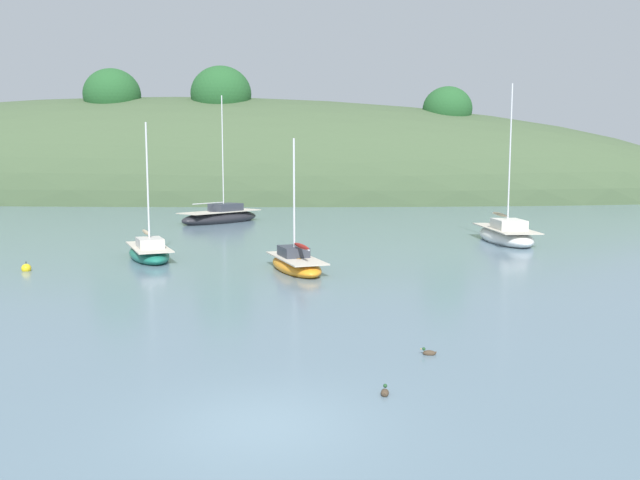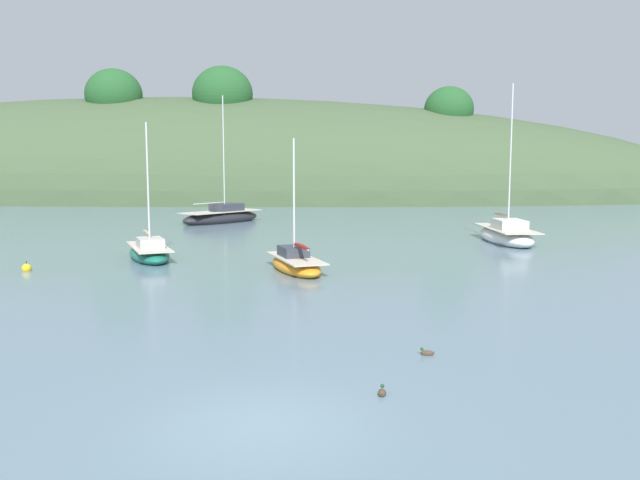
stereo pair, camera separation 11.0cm
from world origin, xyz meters
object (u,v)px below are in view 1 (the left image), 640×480
object	(u,v)px
sailboat_cream_ketch	(149,252)
duck_straggler	(429,353)
sailboat_blue_center	(296,264)
duck_lone_right	(385,392)
sailboat_red_portside	(221,217)
mooring_buoy_inner	(26,268)
sailboat_navy_dinghy	(506,235)

from	to	relation	value
sailboat_cream_ketch	duck_straggler	bearing A→B (deg)	-52.08
sailboat_cream_ketch	sailboat_blue_center	size ratio (longest dim) A/B	1.15
duck_lone_right	duck_straggler	bearing A→B (deg)	66.89
sailboat_red_portside	mooring_buoy_inner	bearing A→B (deg)	-99.55
sailboat_navy_dinghy	mooring_buoy_inner	world-z (taller)	sailboat_navy_dinghy
sailboat_red_portside	duck_straggler	bearing A→B (deg)	-70.34
sailboat_navy_dinghy	sailboat_cream_ketch	xyz separation A→B (m)	(-20.20, -8.32, -0.09)
sailboat_cream_ketch	duck_straggler	distance (m)	20.65
sailboat_cream_ketch	mooring_buoy_inner	xyz separation A→B (m)	(-4.56, -3.95, -0.23)
sailboat_cream_ketch	sailboat_blue_center	world-z (taller)	sailboat_cream_ketch
sailboat_navy_dinghy	duck_straggler	world-z (taller)	sailboat_navy_dinghy
sailboat_cream_ketch	sailboat_blue_center	bearing A→B (deg)	-21.84
duck_straggler	sailboat_red_portside	bearing A→B (deg)	109.66
mooring_buoy_inner	sailboat_cream_ketch	bearing A→B (deg)	40.92
mooring_buoy_inner	sailboat_red_portside	bearing A→B (deg)	80.45
sailboat_cream_ketch	mooring_buoy_inner	world-z (taller)	sailboat_cream_ketch
sailboat_cream_ketch	sailboat_blue_center	distance (m)	8.58
mooring_buoy_inner	duck_straggler	size ratio (longest dim) A/B	1.27
sailboat_navy_dinghy	duck_lone_right	xyz separation A→B (m)	(-8.81, -27.66, -0.39)
duck_lone_right	sailboat_red_portside	bearing A→B (deg)	106.55
mooring_buoy_inner	duck_lone_right	size ratio (longest dim) A/B	1.27
sailboat_red_portside	mooring_buoy_inner	world-z (taller)	sailboat_red_portside
sailboat_navy_dinghy	sailboat_blue_center	distance (m)	16.80
duck_straggler	sailboat_cream_ketch	bearing A→B (deg)	127.92
sailboat_navy_dinghy	sailboat_cream_ketch	distance (m)	21.85
duck_straggler	sailboat_navy_dinghy	bearing A→B (deg)	73.02
sailboat_red_portside	duck_straggler	distance (m)	39.06
sailboat_navy_dinghy	duck_lone_right	distance (m)	29.03
sailboat_cream_ketch	sailboat_red_portside	size ratio (longest dim) A/B	0.68
duck_straggler	duck_lone_right	bearing A→B (deg)	-113.11
sailboat_navy_dinghy	duck_lone_right	world-z (taller)	sailboat_navy_dinghy
sailboat_red_portside	sailboat_blue_center	world-z (taller)	sailboat_red_portside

